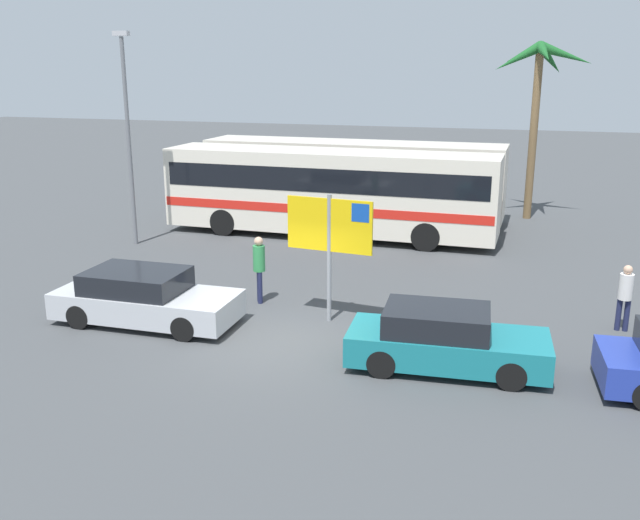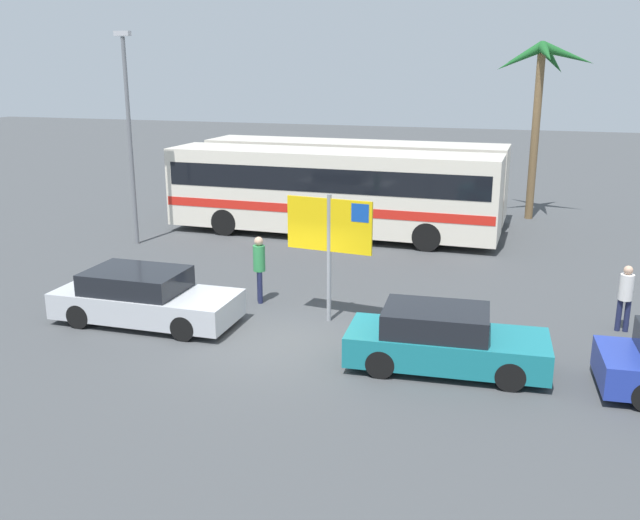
{
  "view_description": "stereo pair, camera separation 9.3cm",
  "coord_description": "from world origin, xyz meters",
  "px_view_note": "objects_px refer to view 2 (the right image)",
  "views": [
    {
      "loc": [
        5.52,
        -13.84,
        6.14
      ],
      "look_at": [
        0.22,
        2.75,
        1.3
      ],
      "focal_mm": 39.2,
      "sensor_mm": 36.0,
      "label": 1
    },
    {
      "loc": [
        5.61,
        -13.81,
        6.14
      ],
      "look_at": [
        0.22,
        2.75,
        1.3
      ],
      "focal_mm": 39.2,
      "sensor_mm": 36.0,
      "label": 2
    }
  ],
  "objects_px": {
    "pedestrian_crossing_lot": "(259,264)",
    "car_silver": "(144,298)",
    "bus_front_coach": "(330,189)",
    "ferry_sign": "(331,230)",
    "pedestrian_by_bus": "(626,293)",
    "car_teal": "(444,340)",
    "bus_rear_coach": "(354,176)"
  },
  "relations": [
    {
      "from": "bus_front_coach",
      "to": "pedestrian_by_bus",
      "type": "height_order",
      "value": "bus_front_coach"
    },
    {
      "from": "bus_front_coach",
      "to": "car_silver",
      "type": "xyz_separation_m",
      "value": [
        -1.65,
        -10.18,
        -1.15
      ]
    },
    {
      "from": "ferry_sign",
      "to": "pedestrian_by_bus",
      "type": "height_order",
      "value": "ferry_sign"
    },
    {
      "from": "bus_front_coach",
      "to": "car_teal",
      "type": "distance_m",
      "value": 12.21
    },
    {
      "from": "bus_rear_coach",
      "to": "ferry_sign",
      "type": "height_order",
      "value": "ferry_sign"
    },
    {
      "from": "bus_front_coach",
      "to": "pedestrian_by_bus",
      "type": "distance_m",
      "value": 11.99
    },
    {
      "from": "car_teal",
      "to": "pedestrian_by_bus",
      "type": "relative_size",
      "value": 2.6
    },
    {
      "from": "ferry_sign",
      "to": "car_teal",
      "type": "distance_m",
      "value": 4.05
    },
    {
      "from": "bus_front_coach",
      "to": "car_teal",
      "type": "xyz_separation_m",
      "value": [
        5.79,
        -10.69,
        -1.15
      ]
    },
    {
      "from": "bus_rear_coach",
      "to": "pedestrian_by_bus",
      "type": "xyz_separation_m",
      "value": [
        9.58,
        -10.51,
        -0.83
      ]
    },
    {
      "from": "car_teal",
      "to": "bus_front_coach",
      "type": "bearing_deg",
      "value": 113.85
    },
    {
      "from": "car_teal",
      "to": "car_silver",
      "type": "bearing_deg",
      "value": 171.51
    },
    {
      "from": "bus_front_coach",
      "to": "pedestrian_crossing_lot",
      "type": "bearing_deg",
      "value": -86.61
    },
    {
      "from": "bus_rear_coach",
      "to": "pedestrian_crossing_lot",
      "type": "height_order",
      "value": "bus_rear_coach"
    },
    {
      "from": "bus_rear_coach",
      "to": "car_teal",
      "type": "xyz_separation_m",
      "value": [
        5.82,
        -14.02,
        -1.15
      ]
    },
    {
      "from": "car_teal",
      "to": "bus_rear_coach",
      "type": "bearing_deg",
      "value": 107.94
    },
    {
      "from": "pedestrian_by_bus",
      "to": "bus_front_coach",
      "type": "bearing_deg",
      "value": 53.93
    },
    {
      "from": "car_teal",
      "to": "ferry_sign",
      "type": "bearing_deg",
      "value": 142.45
    },
    {
      "from": "pedestrian_crossing_lot",
      "to": "pedestrian_by_bus",
      "type": "height_order",
      "value": "pedestrian_crossing_lot"
    },
    {
      "from": "car_silver",
      "to": "ferry_sign",
      "type": "bearing_deg",
      "value": 17.61
    },
    {
      "from": "bus_front_coach",
      "to": "bus_rear_coach",
      "type": "relative_size",
      "value": 1.0
    },
    {
      "from": "car_silver",
      "to": "pedestrian_by_bus",
      "type": "bearing_deg",
      "value": 13.69
    },
    {
      "from": "bus_front_coach",
      "to": "car_silver",
      "type": "bearing_deg",
      "value": -99.2
    },
    {
      "from": "ferry_sign",
      "to": "pedestrian_crossing_lot",
      "type": "xyz_separation_m",
      "value": [
        -2.24,
        0.8,
        -1.25
      ]
    },
    {
      "from": "bus_rear_coach",
      "to": "ferry_sign",
      "type": "xyz_separation_m",
      "value": [
        2.73,
        -12.02,
        0.54
      ]
    },
    {
      "from": "pedestrian_by_bus",
      "to": "ferry_sign",
      "type": "bearing_deg",
      "value": 103.27
    },
    {
      "from": "bus_front_coach",
      "to": "pedestrian_crossing_lot",
      "type": "height_order",
      "value": "bus_front_coach"
    },
    {
      "from": "car_silver",
      "to": "car_teal",
      "type": "xyz_separation_m",
      "value": [
        7.44,
        -0.51,
        -0.0
      ]
    },
    {
      "from": "bus_front_coach",
      "to": "pedestrian_crossing_lot",
      "type": "relative_size",
      "value": 6.79
    },
    {
      "from": "bus_front_coach",
      "to": "ferry_sign",
      "type": "xyz_separation_m",
      "value": [
        2.71,
        -8.69,
        0.54
      ]
    },
    {
      "from": "pedestrian_crossing_lot",
      "to": "car_silver",
      "type": "bearing_deg",
      "value": -161.11
    },
    {
      "from": "ferry_sign",
      "to": "pedestrian_crossing_lot",
      "type": "relative_size",
      "value": 1.77
    }
  ]
}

